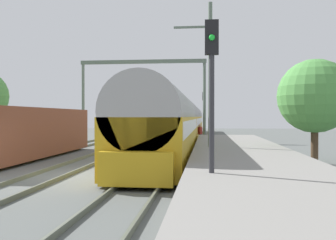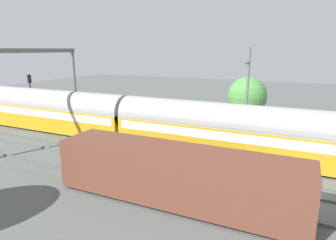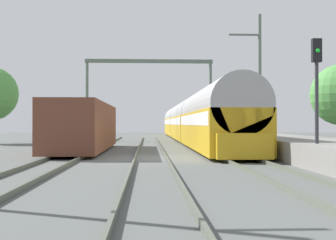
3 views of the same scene
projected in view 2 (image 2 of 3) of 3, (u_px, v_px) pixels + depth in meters
The scene contains 12 objects.
ground at pixel (293, 190), 16.64m from camera, with size 120.00×120.00×0.00m, color #565B58.
track_far_west at pixel (290, 226), 13.15m from camera, with size 1.51×60.00×0.16m.
track_west at pixel (293, 189), 16.62m from camera, with size 1.52×60.00×0.16m.
track_east at pixel (296, 165), 20.09m from camera, with size 1.51×60.00×0.16m.
platform at pixel (272, 141), 24.19m from camera, with size 4.40×28.00×0.90m.
passenger_train at pixel (55, 110), 28.63m from camera, with size 2.93×49.20×3.82m.
freight_car at pixel (176, 175), 15.10m from camera, with size 2.80×13.00×2.70m.
person_crossing at pixel (101, 121), 28.56m from camera, with size 0.44×0.46×1.73m.
railway_signal_far at pixel (31, 91), 32.25m from camera, with size 0.36×0.30×5.11m.
catenary_gantry at pixel (22, 77), 23.95m from camera, with size 12.28×0.28×7.86m.
catenary_pole_east_mid at pixel (247, 97), 22.86m from camera, with size 1.90×0.20×8.00m.
tree_east_background at pixel (247, 96), 28.04m from camera, with size 3.70×3.70×5.26m.
Camera 2 is at (-16.82, 0.02, 7.79)m, focal length 31.35 mm.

